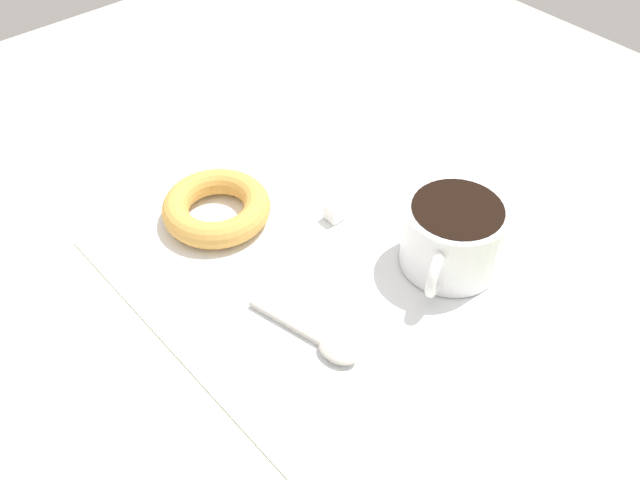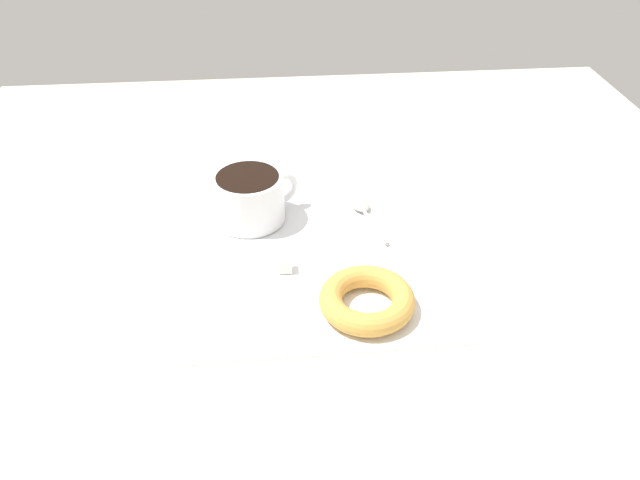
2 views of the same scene
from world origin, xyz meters
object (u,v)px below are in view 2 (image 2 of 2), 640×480
at_px(donut, 367,300).
at_px(spoon, 364,210).
at_px(coffee_cup, 250,197).
at_px(sugar_cube, 285,264).

bearing_deg(donut, spoon, 82.63).
bearing_deg(coffee_cup, spoon, 0.00).
height_order(coffee_cup, donut, coffee_cup).
xyz_separation_m(spoon, sugar_cube, (-0.11, -0.12, 0.00)).
distance_m(coffee_cup, spoon, 0.16).
bearing_deg(spoon, sugar_cube, -134.35).
relative_size(donut, sugar_cube, 6.47).
distance_m(coffee_cup, sugar_cube, 0.13).
relative_size(coffee_cup, spoon, 1.03).
relative_size(coffee_cup, donut, 1.07).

